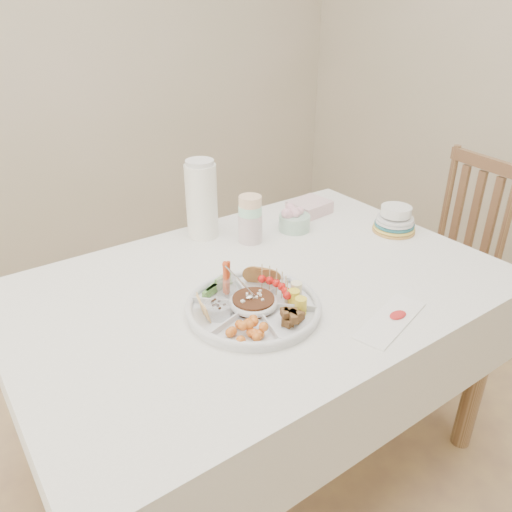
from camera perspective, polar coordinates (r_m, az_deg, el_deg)
floor at (r=2.07m, az=0.43°, el=-21.37°), size 4.00×4.00×0.00m
wall_back at (r=3.20m, az=-22.66°, el=22.02°), size 4.00×0.02×2.70m
dining_table at (r=1.80m, az=0.47°, el=-13.45°), size 1.52×1.02×0.76m
chair at (r=2.43m, az=20.27°, el=-0.59°), size 0.45×0.45×0.96m
party_tray at (r=1.43m, az=-0.30°, el=-5.59°), size 0.47×0.47×0.04m
bean_dip at (r=1.42m, az=-0.30°, el=-5.34°), size 0.15×0.15×0.04m
tortillas at (r=1.52m, az=0.38°, el=-2.25°), size 0.11×0.11×0.05m
carrot_cucumber at (r=1.48m, az=-4.29°, el=-2.53°), size 0.14×0.14×0.10m
pita_raisins at (r=1.38m, az=-5.34°, el=-5.95°), size 0.13×0.13×0.06m
cherries at (r=1.31m, az=-1.09°, el=-8.19°), size 0.14×0.14×0.05m
granola_chunks at (r=1.36m, az=4.07°, el=-6.95°), size 0.11×0.11×0.04m
banana_tomato at (r=1.45m, az=4.47°, el=-3.30°), size 0.14×0.14×0.09m
cup_stack at (r=1.79m, az=-0.67°, el=5.22°), size 0.10×0.10×0.24m
thermos at (r=1.83m, az=-6.25°, el=6.56°), size 0.13×0.13×0.30m
flower_bowl at (r=1.91m, az=4.42°, el=4.25°), size 0.15×0.15×0.09m
napkin_stack at (r=2.08m, az=6.12°, el=5.59°), size 0.17×0.15×0.05m
plate_stack at (r=1.96m, az=15.61°, el=4.12°), size 0.17×0.17×0.10m
placemat at (r=1.45m, az=15.11°, el=-7.11°), size 0.29×0.16×0.01m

